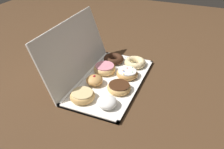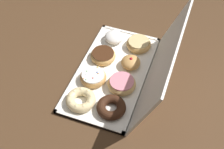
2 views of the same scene
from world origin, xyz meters
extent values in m
plane|color=#4C331E|center=(0.00, 0.00, 0.00)|extent=(3.00, 3.00, 0.00)
cube|color=white|center=(0.00, 0.00, 0.01)|extent=(0.52, 0.28, 0.01)
cube|color=white|center=(0.00, -0.13, 0.01)|extent=(0.52, 0.01, 0.01)
cube|color=white|center=(0.00, 0.13, 0.01)|extent=(0.52, 0.01, 0.01)
cube|color=white|center=(-0.26, 0.00, 0.01)|extent=(0.01, 0.28, 0.01)
cube|color=white|center=(0.26, 0.00, 0.01)|extent=(0.01, 0.28, 0.01)
cube|color=white|center=(0.00, 0.19, 0.14)|extent=(0.52, 0.11, 0.28)
ellipsoid|color=white|center=(-0.18, -0.06, 0.03)|extent=(0.09, 0.09, 0.04)
torus|color=tan|center=(-0.06, -0.06, 0.03)|extent=(0.11, 0.11, 0.03)
cylinder|color=#472816|center=(-0.06, -0.06, 0.04)|extent=(0.10, 0.10, 0.01)
torus|color=tan|center=(0.07, -0.06, 0.03)|extent=(0.11, 0.11, 0.03)
cylinder|color=white|center=(0.07, -0.06, 0.04)|extent=(0.09, 0.09, 0.01)
sphere|color=white|center=(0.07, -0.08, 0.05)|extent=(0.00, 0.00, 0.00)
sphere|color=green|center=(0.10, -0.07, 0.05)|extent=(0.00, 0.00, 0.00)
sphere|color=red|center=(0.08, -0.05, 0.05)|extent=(0.01, 0.01, 0.01)
sphere|color=orange|center=(0.10, -0.09, 0.05)|extent=(0.01, 0.01, 0.01)
sphere|color=yellow|center=(0.02, -0.06, 0.05)|extent=(0.01, 0.01, 0.01)
sphere|color=green|center=(0.06, -0.09, 0.05)|extent=(0.00, 0.00, 0.00)
sphere|color=orange|center=(0.05, -0.04, 0.05)|extent=(0.01, 0.01, 0.01)
sphere|color=blue|center=(0.05, -0.05, 0.05)|extent=(0.01, 0.01, 0.01)
torus|color=beige|center=(0.19, -0.06, 0.03)|extent=(0.12, 0.12, 0.03)
sphere|color=beige|center=(0.23, -0.06, 0.04)|extent=(0.02, 0.02, 0.02)
sphere|color=beige|center=(0.22, -0.03, 0.04)|extent=(0.02, 0.02, 0.02)
sphere|color=beige|center=(0.19, -0.02, 0.04)|extent=(0.02, 0.02, 0.02)
sphere|color=beige|center=(0.17, -0.03, 0.04)|extent=(0.02, 0.02, 0.02)
sphere|color=beige|center=(0.15, -0.05, 0.04)|extent=(0.02, 0.02, 0.02)
sphere|color=beige|center=(0.15, -0.07, 0.04)|extent=(0.02, 0.02, 0.02)
sphere|color=beige|center=(0.17, -0.10, 0.04)|extent=(0.02, 0.02, 0.02)
sphere|color=beige|center=(0.19, -0.10, 0.04)|extent=(0.02, 0.02, 0.02)
sphere|color=beige|center=(0.22, -0.09, 0.04)|extent=(0.02, 0.02, 0.02)
torus|color=tan|center=(-0.18, 0.06, 0.03)|extent=(0.11, 0.11, 0.03)
cylinder|color=#EACC8C|center=(-0.18, 0.06, 0.04)|extent=(0.09, 0.09, 0.01)
ellipsoid|color=tan|center=(-0.06, 0.06, 0.03)|extent=(0.08, 0.08, 0.05)
sphere|color=#B21923|center=(-0.06, 0.06, 0.05)|extent=(0.01, 0.01, 0.01)
torus|color=#E5B770|center=(0.06, 0.06, 0.03)|extent=(0.11, 0.11, 0.04)
cylinder|color=pink|center=(0.06, 0.06, 0.05)|extent=(0.10, 0.10, 0.01)
torus|color=#381E11|center=(0.18, 0.06, 0.03)|extent=(0.11, 0.11, 0.04)
camera|label=1|loc=(-0.89, -0.38, 0.67)|focal=38.28mm
camera|label=2|loc=(0.76, 0.27, 0.96)|focal=47.58mm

